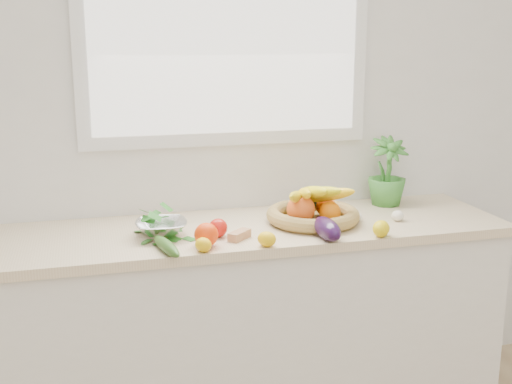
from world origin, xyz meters
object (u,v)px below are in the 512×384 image
object	(u,v)px
potted_herb	(387,172)
colander_with_spinach	(161,223)
fruit_basket	(312,210)
apple	(218,228)
cucumber	(166,246)
eggplant	(327,229)

from	to	relation	value
potted_herb	colander_with_spinach	distance (m)	1.12
potted_herb	fruit_basket	size ratio (longest dim) A/B	0.74
apple	cucumber	xyz separation A→B (m)	(-0.22, -0.13, -0.01)
apple	eggplant	bearing A→B (deg)	-18.85
fruit_basket	eggplant	bearing A→B (deg)	-95.41
eggplant	colander_with_spinach	distance (m)	0.65
apple	eggplant	xyz separation A→B (m)	(0.41, -0.14, 0.00)
eggplant	colander_with_spinach	world-z (taller)	colander_with_spinach
apple	colander_with_spinach	xyz separation A→B (m)	(-0.22, 0.06, 0.02)
cucumber	colander_with_spinach	distance (m)	0.19
apple	fruit_basket	world-z (taller)	fruit_basket
cucumber	potted_herb	distance (m)	1.18
cucumber	potted_herb	xyz separation A→B (m)	(1.09, 0.42, 0.13)
colander_with_spinach	fruit_basket	bearing A→B (deg)	2.76
eggplant	colander_with_spinach	size ratio (longest dim) A/B	0.97
apple	potted_herb	distance (m)	0.93
potted_herb	colander_with_spinach	xyz separation A→B (m)	(-1.09, -0.23, -0.10)
fruit_basket	potted_herb	bearing A→B (deg)	24.29
eggplant	potted_herb	bearing A→B (deg)	42.70
cucumber	fruit_basket	size ratio (longest dim) A/B	0.56
apple	eggplant	distance (m)	0.43
cucumber	potted_herb	world-z (taller)	potted_herb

